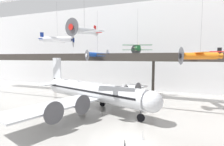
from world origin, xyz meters
name	(u,v)px	position (x,y,z in m)	size (l,w,h in m)	color
ground_plane	(127,140)	(0.00, 0.00, 0.00)	(260.00, 260.00, 0.00)	#9E9B96
hangar_back_wall	(158,47)	(0.00, 34.59, 13.46)	(140.00, 3.00, 26.91)	white
mezzanine_walkway	(153,60)	(0.00, 23.15, 9.64)	(110.00, 3.20, 11.35)	#38332D
airliner_silver_main	(92,92)	(-10.17, 10.12, 3.54)	(29.04, 33.80, 10.18)	silver
suspended_plane_silver_racer	(84,31)	(-8.58, 4.81, 14.57)	(7.63, 6.31, 9.19)	silver
suspended_plane_orange_highwing	(200,56)	(9.66, 16.78, 10.65)	(8.09, 9.64, 13.55)	orange
suspended_plane_blue_trainer	(98,55)	(-14.57, 22.34, 10.97)	(7.06, 6.84, 13.09)	#1E4CAD
suspended_plane_white_twin	(57,40)	(-19.78, 12.39, 14.29)	(7.87, 8.85, 10.07)	silver
suspended_plane_green_biplane	(137,48)	(-4.23, 24.46, 12.70)	(7.62, 6.49, 11.51)	#1E6B33
stanchion_barrier	(143,137)	(1.85, 0.87, 0.33)	(0.36, 0.36, 1.08)	#B2B5BA
info_sign_pedestal	(125,146)	(0.43, -2.40, 0.46)	(0.24, 0.77, 1.24)	#4C4C51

